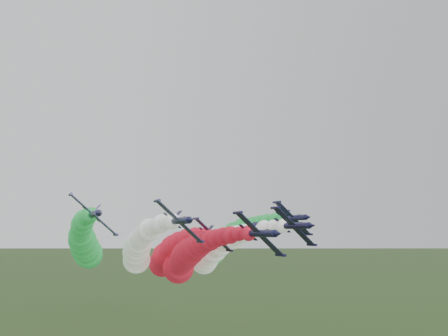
{
  "coord_description": "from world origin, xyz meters",
  "views": [
    {
      "loc": [
        -34.46,
        -65.13,
        39.89
      ],
      "look_at": [
        -0.83,
        7.42,
        51.42
      ],
      "focal_mm": 35.0,
      "sensor_mm": 36.0,
      "label": 1
    }
  ],
  "objects_px": {
    "jet_inner_right": "(214,251)",
    "jet_outer_left": "(85,245)",
    "jet_trail": "(167,255)",
    "jet_inner_left": "(139,249)",
    "jet_outer_right": "(220,244)",
    "jet_lead": "(186,258)"
  },
  "relations": [
    {
      "from": "jet_inner_right",
      "to": "jet_outer_left",
      "type": "height_order",
      "value": "jet_outer_left"
    },
    {
      "from": "jet_trail",
      "to": "jet_inner_right",
      "type": "bearing_deg",
      "value": -65.04
    },
    {
      "from": "jet_outer_right",
      "to": "jet_trail",
      "type": "bearing_deg",
      "value": 158.05
    },
    {
      "from": "jet_inner_left",
      "to": "jet_outer_right",
      "type": "distance_m",
      "value": 30.1
    },
    {
      "from": "jet_inner_right",
      "to": "jet_outer_right",
      "type": "distance_m",
      "value": 13.7
    },
    {
      "from": "jet_outer_right",
      "to": "jet_trail",
      "type": "xyz_separation_m",
      "value": [
        -15.4,
        6.21,
        -3.24
      ]
    },
    {
      "from": "jet_outer_right",
      "to": "jet_outer_left",
      "type": "bearing_deg",
      "value": -175.68
    },
    {
      "from": "jet_lead",
      "to": "jet_outer_right",
      "type": "bearing_deg",
      "value": 44.79
    },
    {
      "from": "jet_outer_left",
      "to": "jet_outer_right",
      "type": "height_order",
      "value": "jet_outer_left"
    },
    {
      "from": "jet_lead",
      "to": "jet_inner_left",
      "type": "xyz_separation_m",
      "value": [
        -10.64,
        7.67,
        2.22
      ]
    },
    {
      "from": "jet_inner_left",
      "to": "jet_trail",
      "type": "relative_size",
      "value": 0.99
    },
    {
      "from": "jet_trail",
      "to": "jet_inner_left",
      "type": "bearing_deg",
      "value": -128.8
    },
    {
      "from": "jet_outer_right",
      "to": "jet_lead",
      "type": "bearing_deg",
      "value": -135.21
    },
    {
      "from": "jet_outer_right",
      "to": "jet_inner_right",
      "type": "bearing_deg",
      "value": -121.5
    },
    {
      "from": "jet_inner_right",
      "to": "jet_outer_left",
      "type": "xyz_separation_m",
      "value": [
        -34.15,
        8.49,
        2.05
      ]
    },
    {
      "from": "jet_inner_left",
      "to": "jet_trail",
      "type": "bearing_deg",
      "value": 51.2
    },
    {
      "from": "jet_outer_right",
      "to": "jet_trail",
      "type": "distance_m",
      "value": 16.92
    },
    {
      "from": "jet_lead",
      "to": "jet_trail",
      "type": "bearing_deg",
      "value": 84.37
    },
    {
      "from": "jet_inner_right",
      "to": "jet_outer_right",
      "type": "relative_size",
      "value": 1.0
    },
    {
      "from": "jet_outer_right",
      "to": "jet_trail",
      "type": "height_order",
      "value": "jet_outer_right"
    },
    {
      "from": "jet_inner_left",
      "to": "jet_inner_right",
      "type": "height_order",
      "value": "jet_inner_left"
    },
    {
      "from": "jet_outer_right",
      "to": "jet_trail",
      "type": "relative_size",
      "value": 1.0
    }
  ]
}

